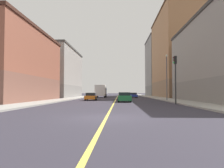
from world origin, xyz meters
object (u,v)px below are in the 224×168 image
object	(u,v)px
building_left_far	(161,67)
building_right_corner	(9,65)
traffic_light_left_near	(175,73)
car_green	(124,97)
building_left_mid	(177,55)
box_truck	(101,91)
car_maroon	(123,96)
car_orange	(91,97)
building_right_midblock	(56,73)
street_lamp_left_near	(167,72)
car_blue	(133,95)

from	to	relation	value
building_left_far	building_right_corner	bearing A→B (deg)	-123.98
building_left_far	traffic_light_left_near	distance (m)	53.22
building_left_far	car_green	world-z (taller)	building_left_far
building_right_corner	building_left_mid	bearing A→B (deg)	38.80
building_left_mid	box_truck	bearing A→B (deg)	-172.36
box_truck	car_maroon	bearing A→B (deg)	-68.77
car_orange	car_maroon	bearing A→B (deg)	34.36
car_orange	building_left_far	bearing A→B (deg)	64.48
building_right_midblock	traffic_light_left_near	distance (m)	37.07
car_green	box_truck	bearing A→B (deg)	103.14
building_right_midblock	car_green	bearing A→B (deg)	-54.52
street_lamp_left_near	building_left_mid	bearing A→B (deg)	71.23
building_left_mid	car_blue	distance (m)	15.82
building_left_far	building_right_corner	distance (m)	55.78
building_right_corner	car_blue	xyz separation A→B (m)	(19.49, 21.64, -4.69)
car_blue	box_truck	world-z (taller)	box_truck
car_orange	building_right_corner	bearing A→B (deg)	-156.45
building_left_far	building_right_midblock	distance (m)	38.76
building_left_mid	car_orange	distance (m)	29.81
traffic_light_left_near	car_orange	size ratio (longest dim) A/B	1.33
car_blue	box_truck	xyz separation A→B (m)	(-7.93, 0.71, 1.03)
building_right_corner	building_right_midblock	bearing A→B (deg)	90.00
building_right_corner	traffic_light_left_near	size ratio (longest dim) A/B	3.63
car_orange	building_right_midblock	bearing A→B (deg)	122.08
box_truck	building_left_far	bearing A→B (deg)	50.59
building_right_midblock	street_lamp_left_near	distance (m)	31.11
building_left_far	box_truck	xyz separation A→B (m)	(-19.50, -23.73, -8.60)
building_right_midblock	car_green	size ratio (longest dim) A/B	4.58
building_right_midblock	car_green	xyz separation A→B (m)	(16.87, -23.68, -5.47)
building_right_corner	street_lamp_left_near	bearing A→B (deg)	7.32
car_blue	box_truck	distance (m)	8.03
car_green	car_blue	bearing A→B (deg)	83.26
building_left_far	traffic_light_left_near	xyz separation A→B (m)	(-8.47, -52.13, -6.63)
building_right_midblock	traffic_light_left_near	size ratio (longest dim) A/B	3.80
traffic_light_left_near	street_lamp_left_near	size ratio (longest dim) A/B	0.77
street_lamp_left_near	car_maroon	size ratio (longest dim) A/B	1.54
car_green	traffic_light_left_near	bearing A→B (deg)	-44.49
building_left_mid	car_orange	xyz separation A→B (m)	(-19.61, -19.98, -10.25)
building_right_corner	traffic_light_left_near	bearing A→B (deg)	-15.00
building_left_far	car_blue	xyz separation A→B (m)	(-11.57, -24.44, -9.63)
building_left_mid	car_orange	bearing A→B (deg)	-134.47
car_green	box_truck	size ratio (longest dim) A/B	0.62
box_truck	building_left_mid	bearing A→B (deg)	7.64
car_green	car_blue	xyz separation A→B (m)	(2.61, 22.08, -0.07)
building_left_far	car_orange	world-z (taller)	building_left_far
building_right_corner	car_blue	size ratio (longest dim) A/B	4.83
street_lamp_left_near	car_green	world-z (taller)	street_lamp_left_near
car_orange	box_truck	size ratio (longest dim) A/B	0.57
building_right_corner	building_right_midblock	distance (m)	23.25
traffic_light_left_near	car_green	distance (m)	8.52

